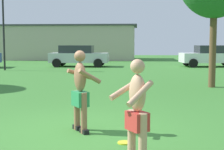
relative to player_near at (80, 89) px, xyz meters
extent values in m
plane|color=#38752D|center=(-0.05, 0.02, -0.90)|extent=(80.00, 80.00, 0.00)
cube|color=black|center=(-0.10, 0.14, -0.85)|extent=(0.24, 0.28, 0.09)
cylinder|color=#936647|center=(-0.10, 0.14, -0.47)|extent=(0.13, 0.13, 0.84)
cube|color=black|center=(0.09, -0.15, -0.85)|extent=(0.24, 0.28, 0.09)
cylinder|color=#936647|center=(0.09, -0.15, -0.47)|extent=(0.13, 0.13, 0.84)
cube|color=#28844C|center=(-0.01, 0.00, -0.20)|extent=(0.42, 0.46, 0.30)
ellipsoid|color=#936647|center=(-0.01, 0.00, 0.25)|extent=(0.39, 0.43, 0.61)
cylinder|color=#936647|center=(-0.06, 0.26, 0.28)|extent=(0.52, 0.42, 0.26)
cylinder|color=#936647|center=(0.21, -0.15, 0.28)|extent=(0.45, 0.46, 0.35)
sphere|color=#936647|center=(-0.01, 0.00, 0.68)|extent=(0.23, 0.23, 0.23)
cylinder|color=tan|center=(1.25, -1.89, -0.49)|extent=(0.13, 0.13, 0.80)
cylinder|color=tan|center=(1.08, -1.64, -0.49)|extent=(0.13, 0.13, 0.80)
cube|color=red|center=(1.17, -1.77, -0.24)|extent=(0.39, 0.42, 0.29)
ellipsoid|color=tan|center=(1.17, -1.77, 0.20)|extent=(0.37, 0.40, 0.58)
cylinder|color=tan|center=(1.21, -2.01, 0.23)|extent=(0.42, 0.44, 0.36)
cylinder|color=tan|center=(0.96, -1.64, 0.23)|extent=(0.48, 0.40, 0.31)
sphere|color=tan|center=(1.17, -1.77, 0.60)|extent=(0.22, 0.22, 0.22)
cylinder|color=yellow|center=(0.94, -0.77, -0.88)|extent=(0.25, 0.25, 0.03)
cube|color=silver|center=(-3.12, 18.30, -0.23)|extent=(4.30, 1.81, 0.70)
cube|color=#282D33|center=(-3.32, 18.30, 0.40)|extent=(2.41, 1.59, 0.56)
cylinder|color=black|center=(-1.61, 19.20, -0.58)|extent=(0.64, 0.22, 0.64)
cylinder|color=black|center=(-1.62, 17.40, -0.58)|extent=(0.64, 0.22, 0.64)
cylinder|color=black|center=(-4.62, 19.21, -0.58)|extent=(0.64, 0.22, 0.64)
cylinder|color=black|center=(-4.63, 17.41, -0.58)|extent=(0.64, 0.22, 0.64)
cube|color=white|center=(6.58, 18.90, -0.23)|extent=(4.48, 2.28, 0.70)
cube|color=#282D33|center=(6.78, 18.92, 0.40)|extent=(2.57, 1.85, 0.56)
cylinder|color=black|center=(5.19, 17.83, -0.58)|extent=(0.66, 0.29, 0.64)
cylinder|color=black|center=(4.98, 19.62, -0.58)|extent=(0.66, 0.29, 0.64)
cylinder|color=black|center=(-7.41, 14.69, 1.71)|extent=(0.12, 0.12, 5.21)
cube|color=#B2A893|center=(-5.98, 28.83, 0.79)|extent=(13.72, 6.04, 3.38)
cube|color=#3F3F44|center=(-5.98, 28.83, 2.56)|extent=(14.27, 6.29, 0.16)
cylinder|color=brown|center=(4.24, 7.28, 0.80)|extent=(0.28, 0.28, 3.39)
camera|label=1|loc=(1.16, -6.93, 0.98)|focal=54.91mm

